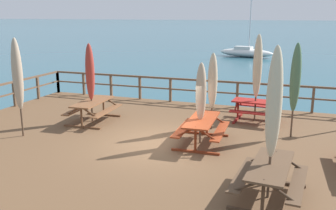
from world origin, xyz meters
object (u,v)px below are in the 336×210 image
Objects in this scene: patio_umbrella_tall_back_left at (295,78)px; patio_umbrella_short_back at (90,72)px; patio_umbrella_tall_mid_left at (257,67)px; patio_umbrella_tall_back_right at (274,104)px; patio_umbrella_short_mid at (17,75)px; patio_umbrella_tall_mid_right at (201,93)px; picnic_table_front_right at (202,125)px; picnic_table_mid_left at (93,106)px; picnic_table_back_right at (270,173)px; picnic_table_mid_centre at (256,107)px; patio_umbrella_short_front at (213,81)px; sailboat_distant at (246,52)px.

patio_umbrella_short_back is at bearing -175.46° from patio_umbrella_tall_back_left.
patio_umbrella_tall_mid_left is 0.97× the size of patio_umbrella_tall_back_right.
patio_umbrella_short_mid is at bearing -160.96° from patio_umbrella_tall_back_left.
patio_umbrella_short_back is 4.47m from patio_umbrella_tall_mid_right.
patio_umbrella_tall_mid_right is (-0.05, -0.01, 1.00)m from picnic_table_front_right.
picnic_table_mid_left is 7.62m from picnic_table_back_right.
patio_umbrella_tall_mid_left is at bearing 99.54° from patio_umbrella_tall_back_right.
picnic_table_mid_left is at bearing -160.12° from picnic_table_mid_centre.
patio_umbrella_short_back is (-6.63, 3.88, 1.24)m from picnic_table_back_right.
picnic_table_mid_left is 0.86× the size of patio_umbrella_tall_mid_right.
picnic_table_mid_centre is at bearing 99.39° from picnic_table_back_right.
picnic_table_front_right is 0.75× the size of patio_umbrella_short_back.
patio_umbrella_short_mid is at bearing -167.28° from picnic_table_front_right.
patio_umbrella_tall_back_right reaches higher than patio_umbrella_short_front.
picnic_table_mid_centre is at bearing 19.53° from patio_umbrella_short_back.
patio_umbrella_tall_mid_right is (4.29, -0.99, 1.00)m from picnic_table_mid_left.
patio_umbrella_tall_back_right is 1.08× the size of patio_umbrella_tall_back_left.
patio_umbrella_short_front is 0.87× the size of patio_umbrella_tall_back_left.
patio_umbrella_tall_mid_right reaches higher than picnic_table_front_right.
patio_umbrella_short_mid is (-5.60, -1.26, 1.43)m from picnic_table_front_right.
picnic_table_mid_left is 0.65× the size of patio_umbrella_tall_back_right.
patio_umbrella_tall_back_left is at bearing -79.21° from sailboat_distant.
patio_umbrella_short_back is (-0.06, 0.02, 1.24)m from picnic_table_mid_left.
patio_umbrella_tall_back_left is (1.28, -1.45, 1.35)m from picnic_table_mid_centre.
patio_umbrella_short_front is at bearing 6.59° from patio_umbrella_short_back.
patio_umbrella_tall_mid_left is at bearing 49.45° from patio_umbrella_short_front.
patio_umbrella_short_front is (-2.28, 4.38, 1.10)m from picnic_table_back_right.
picnic_table_back_right is at bearing -38.63° from patio_umbrella_tall_back_right.
picnic_table_mid_centre is 0.62× the size of patio_umbrella_short_back.
picnic_table_front_right is at bearing 10.08° from patio_umbrella_tall_mid_right.
patio_umbrella_short_mid is at bearing -94.62° from sailboat_distant.
picnic_table_front_right is 0.68× the size of patio_umbrella_short_mid.
patio_umbrella_tall_back_right is at bearing -52.37° from picnic_table_front_right.
patio_umbrella_tall_mid_right is at bearing -113.04° from patio_umbrella_tall_mid_left.
patio_umbrella_short_back is 6.96m from patio_umbrella_tall_back_left.
patio_umbrella_tall_mid_left is 1.28× the size of patio_umbrella_tall_mid_right.
picnic_table_mid_centre is 6.13m from patio_umbrella_short_back.
sailboat_distant is at bearing 87.34° from patio_umbrella_short_back.
picnic_table_front_right is 3.92m from patio_umbrella_tall_back_right.
patio_umbrella_short_mid is (-1.20, -2.26, 0.19)m from patio_umbrella_short_back.
picnic_table_back_right is at bearing -81.13° from sailboat_distant.
patio_umbrella_tall_back_left is at bearing 85.69° from patio_umbrella_tall_back_right.
patio_umbrella_tall_back_left reaches higher than picnic_table_mid_left.
patio_umbrella_tall_back_right reaches higher than patio_umbrella_short_back.
picnic_table_mid_centre is 0.83× the size of picnic_table_front_right.
sailboat_distant is (2.58, 31.98, -2.19)m from patio_umbrella_short_mid.
patio_umbrella_short_front is (5.55, 2.76, -0.34)m from patio_umbrella_short_mid.
patio_umbrella_tall_mid_left is 8.04m from patio_umbrella_short_mid.
patio_umbrella_tall_back_left is at bearing 85.98° from picnic_table_back_right.
patio_umbrella_tall_back_left is 29.77m from sailboat_distant.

